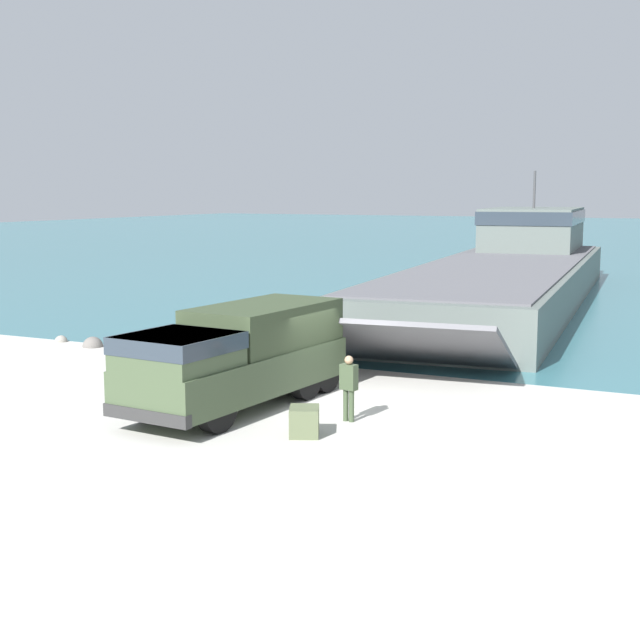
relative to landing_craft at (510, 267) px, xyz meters
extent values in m
plane|color=#B7B5AD|center=(1.79, -26.72, -1.71)|extent=(240.00, 240.00, 0.00)
cube|color=#56605B|center=(0.28, -2.88, -0.67)|extent=(11.41, 36.29, 2.09)
cube|color=#56565B|center=(0.28, -2.88, 0.42)|extent=(10.64, 34.81, 0.08)
cube|color=#56605B|center=(-0.91, 9.41, 1.75)|extent=(6.55, 10.49, 2.75)
cube|color=#28333D|center=(-0.91, 9.41, 2.57)|extent=(6.72, 10.60, 0.82)
cylinder|color=#3F3F42|center=(-0.91, 9.41, 4.33)|extent=(0.16, 0.16, 2.40)
cube|color=#56565B|center=(2.21, -22.88, -0.58)|extent=(7.22, 5.20, 2.07)
cube|color=#3D4C33|center=(-0.38, -28.60, -0.72)|extent=(3.19, 7.79, 1.10)
cube|color=#3D4C33|center=(-0.59, -31.10, 0.26)|extent=(2.62, 2.78, 0.86)
cube|color=#28333D|center=(-0.59, -31.10, 0.47)|extent=(2.69, 2.81, 0.43)
cube|color=#344129|center=(-0.27, -27.31, 0.43)|extent=(2.86, 5.01, 1.21)
cube|color=#2D2D2D|center=(-0.69, -32.31, -1.12)|extent=(2.62, 0.46, 0.32)
cylinder|color=black|center=(0.50, -31.04, -1.03)|extent=(0.46, 1.38, 1.36)
cylinder|color=black|center=(-1.65, -30.86, -1.03)|extent=(0.46, 1.38, 1.36)
cylinder|color=black|center=(0.85, -26.89, -1.03)|extent=(0.46, 1.38, 1.36)
cylinder|color=black|center=(-1.30, -26.71, -1.03)|extent=(0.46, 1.38, 1.36)
cylinder|color=black|center=(0.94, -25.80, -1.03)|extent=(0.46, 1.38, 1.36)
cylinder|color=black|center=(-1.21, -25.61, -1.03)|extent=(0.46, 1.38, 1.36)
cylinder|color=#3D4C33|center=(3.07, -28.64, -1.29)|extent=(0.14, 0.14, 0.84)
cylinder|color=#3D4C33|center=(2.89, -28.61, -1.29)|extent=(0.14, 0.14, 0.84)
cube|color=#3D4C33|center=(2.98, -28.63, -0.54)|extent=(0.48, 0.32, 0.67)
sphere|color=tan|center=(2.98, -28.63, -0.09)|extent=(0.23, 0.23, 0.23)
cylinder|color=#333338|center=(-4.42, -23.70, -1.39)|extent=(0.31, 0.31, 0.65)
sphere|color=#333338|center=(-4.42, -23.70, -0.97)|extent=(0.36, 0.36, 0.36)
cube|color=#566042|center=(2.57, -30.35, -1.36)|extent=(1.00, 1.07, 0.71)
sphere|color=#66605B|center=(-10.46, -22.74, -1.71)|extent=(0.79, 0.79, 0.79)
sphere|color=gray|center=(-12.37, -22.37, -1.71)|extent=(0.51, 0.51, 0.51)
camera|label=1|loc=(12.21, -49.20, 4.22)|focal=50.00mm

